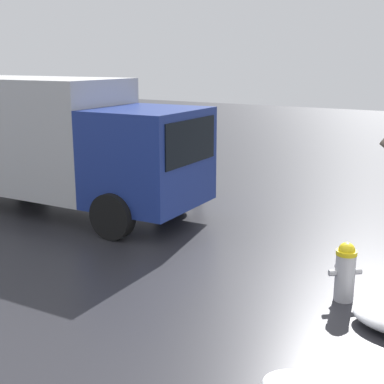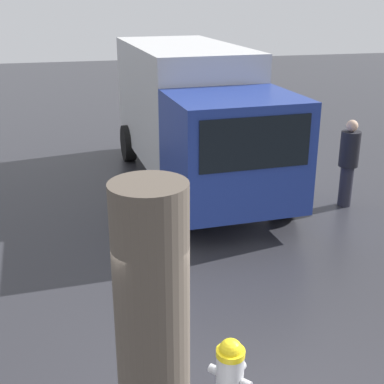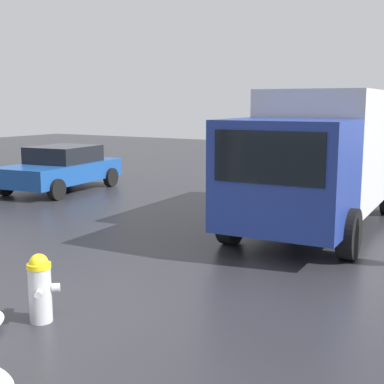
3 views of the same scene
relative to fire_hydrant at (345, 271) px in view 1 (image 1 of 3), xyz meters
name	(u,v)px [view 1 (image 1 of 3)]	position (x,y,z in m)	size (l,w,h in m)	color
ground_plane	(343,300)	(0.00, 0.00, -0.44)	(60.00, 60.00, 0.00)	#28282D
fire_hydrant	(345,271)	(0.00, 0.00, 0.00)	(0.42, 0.41, 0.86)	#B7B7BC
delivery_truck	(55,140)	(7.00, -1.29, 1.16)	(6.80, 2.77, 2.94)	navy
pedestrian	(198,159)	(4.86, -3.91, 0.51)	(0.38, 0.38, 1.75)	#23232D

